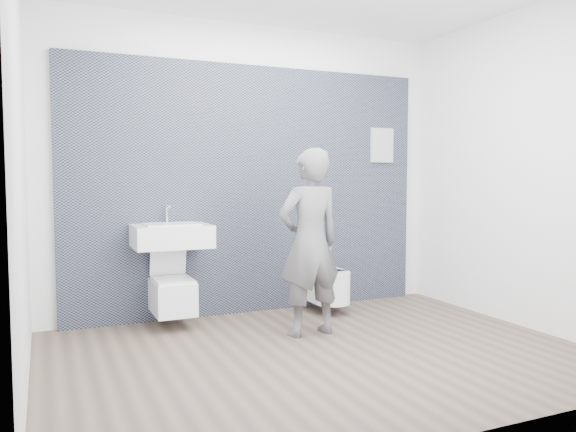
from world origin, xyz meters
name	(u,v)px	position (x,y,z in m)	size (l,w,h in m)	color
ground	(320,353)	(0.00, 0.00, 0.00)	(4.00, 4.00, 0.00)	brown
room_shell	(321,121)	(0.00, 0.00, 1.74)	(4.00, 4.00, 4.00)	white
tile_wall	(253,311)	(0.00, 1.47, 0.00)	(3.60, 0.06, 2.40)	black
washbasin	(172,235)	(-0.86, 1.19, 0.82)	(0.66, 0.50, 0.50)	white
toilet_square	(172,294)	(-0.86, 1.20, 0.30)	(0.34, 0.50, 0.67)	white
toilet_rounded	(327,286)	(0.66, 1.15, 0.26)	(0.34, 0.58, 0.31)	white
info_placard	(380,299)	(1.46, 1.43, 0.00)	(0.27, 0.03, 0.36)	white
visitor	(310,242)	(0.15, 0.49, 0.78)	(0.57, 0.37, 1.56)	#5C5B60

